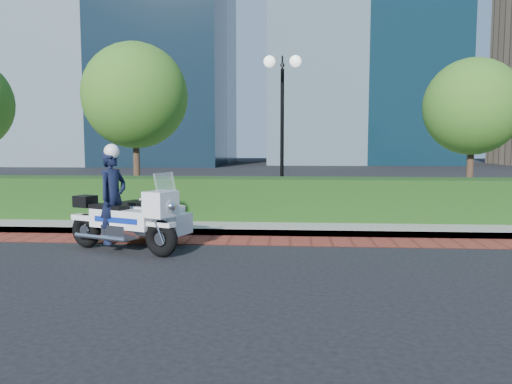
# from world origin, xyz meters

# --- Properties ---
(ground) EXTENTS (120.00, 120.00, 0.00)m
(ground) POSITION_xyz_m (0.00, 0.00, 0.00)
(ground) COLOR black
(ground) RESTS_ON ground
(brick_strip) EXTENTS (60.00, 1.00, 0.01)m
(brick_strip) POSITION_xyz_m (0.00, 1.50, 0.01)
(brick_strip) COLOR maroon
(brick_strip) RESTS_ON ground
(sidewalk) EXTENTS (60.00, 8.00, 0.15)m
(sidewalk) POSITION_xyz_m (0.00, 6.00, 0.07)
(sidewalk) COLOR gray
(sidewalk) RESTS_ON ground
(hedge_main) EXTENTS (18.00, 1.20, 1.00)m
(hedge_main) POSITION_xyz_m (0.00, 3.60, 0.65)
(hedge_main) COLOR black
(hedge_main) RESTS_ON sidewalk
(lamppost) EXTENTS (1.02, 0.70, 4.21)m
(lamppost) POSITION_xyz_m (1.00, 5.20, 2.96)
(lamppost) COLOR black
(lamppost) RESTS_ON sidewalk
(tree_b) EXTENTS (3.20, 3.20, 4.89)m
(tree_b) POSITION_xyz_m (-3.50, 6.50, 3.43)
(tree_b) COLOR #332319
(tree_b) RESTS_ON sidewalk
(tree_c) EXTENTS (2.80, 2.80, 4.30)m
(tree_c) POSITION_xyz_m (6.50, 6.50, 3.05)
(tree_c) COLOR #332319
(tree_c) RESTS_ON sidewalk
(police_motorcycle) EXTENTS (2.33, 2.18, 1.98)m
(police_motorcycle) POSITION_xyz_m (-1.78, 0.62, 0.68)
(police_motorcycle) COLOR black
(police_motorcycle) RESTS_ON ground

